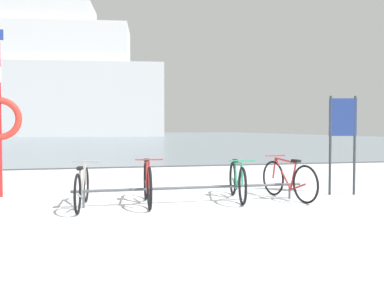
% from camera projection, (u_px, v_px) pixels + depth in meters
% --- Properties ---
extents(ground, '(80.00, 132.00, 0.08)m').
position_uv_depth(ground, '(119.00, 138.00, 57.03)').
color(ground, white).
extents(bike_rack, '(4.20, 0.09, 0.31)m').
position_uv_depth(bike_rack, '(193.00, 188.00, 7.26)').
color(bike_rack, '#4C5156').
rests_on(bike_rack, ground).
extents(bicycle_0, '(0.46, 1.71, 0.76)m').
position_uv_depth(bicycle_0, '(82.00, 187.00, 6.84)').
color(bicycle_0, black).
rests_on(bicycle_0, ground).
extents(bicycle_1, '(0.46, 1.71, 0.84)m').
position_uv_depth(bicycle_1, '(148.00, 183.00, 7.11)').
color(bicycle_1, black).
rests_on(bicycle_1, ground).
extents(bicycle_2, '(0.47, 1.72, 0.78)m').
position_uv_depth(bicycle_2, '(237.00, 181.00, 7.60)').
color(bicycle_2, black).
rests_on(bicycle_2, ground).
extents(bicycle_3, '(0.50, 1.64, 0.81)m').
position_uv_depth(bicycle_3, '(288.00, 180.00, 7.67)').
color(bicycle_3, black).
rests_on(bicycle_3, ground).
extents(info_sign, '(0.55, 0.15, 1.99)m').
position_uv_depth(info_sign, '(343.00, 128.00, 8.14)').
color(info_sign, '#33383D').
rests_on(info_sign, ground).
extents(ferry_ship, '(40.08, 16.32, 26.92)m').
position_uv_depth(ferry_ship, '(45.00, 82.00, 68.09)').
color(ferry_ship, silver).
rests_on(ferry_ship, ground).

